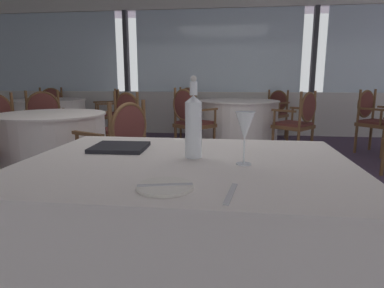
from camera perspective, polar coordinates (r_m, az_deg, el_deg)
The scene contains 23 objects.
ground_plane at distance 3.19m, azimuth 0.56°, elevation -9.08°, with size 15.15×15.15×0.00m, color #47384C.
window_wall_far at distance 6.65m, azimuth 4.32°, elevation 11.01°, with size 11.65×0.14×2.69m.
foreground_table at distance 1.57m, azimuth -0.88°, elevation -16.50°, with size 1.43×1.08×0.76m.
side_plate at distance 1.08m, azimuth -4.72°, elevation -7.42°, with size 0.19×0.19×0.01m, color silver.
butter_knife at distance 1.08m, azimuth -4.72°, elevation -7.16°, with size 0.18×0.02×0.00m, color silver.
dinner_fork at distance 1.03m, azimuth 6.77°, elevation -8.59°, with size 0.19×0.02×0.00m, color silver.
water_bottle at distance 1.46m, azimuth 0.26°, elevation 3.40°, with size 0.08×0.08×0.37m.
wine_glass at distance 1.35m, azimuth 9.22°, elevation 2.94°, with size 0.08×0.08×0.22m.
menu_book at distance 1.70m, azimuth -12.52°, elevation -0.55°, with size 0.27×0.24×0.02m, color black.
dining_chair_0_3 at distance 5.60m, azimuth 29.09°, elevation 4.28°, with size 0.66×0.65×0.96m.
background_table_1 at distance 6.16m, azimuth -23.61°, elevation 3.60°, with size 1.24×1.24×0.76m.
dining_chair_1_0 at distance 7.18m, azimuth -23.30°, elevation 5.91°, with size 0.65×0.62×0.94m.
dining_chair_1_2 at distance 5.10m, azimuth -24.34°, elevation 4.00°, with size 0.65×0.62×0.96m.
dining_chair_1_3 at distance 6.17m, azimuth -13.99°, elevation 5.77°, with size 0.62×0.65×0.93m.
background_table_2 at distance 3.73m, azimuth -23.07°, elevation -0.89°, with size 1.11×1.11×0.76m.
dining_chair_2_0 at distance 2.94m, azimuth -12.55°, elevation -0.20°, with size 0.62×0.64×0.93m.
dining_chair_2_1 at distance 4.31m, azimuth -12.38°, elevation 3.62°, with size 0.64×0.62×0.95m.
dining_chair_2_2 at distance 4.54m, azimuth -30.19°, elevation 2.79°, with size 0.62×0.64×0.95m.
background_table_3 at distance 5.48m, azimuth 8.02°, elevation 3.60°, with size 1.33×1.33×0.76m.
dining_chair_3_0 at distance 6.35m, azimuth 14.15°, elevation 5.82°, with size 0.66×0.65×0.90m.
dining_chair_3_1 at distance 6.19m, azimuth 0.07°, elevation 6.31°, with size 0.65×0.66×0.96m.
dining_chair_3_2 at distance 4.65m, azimuth -0.30°, elevation 4.74°, with size 0.66×0.65×0.99m.
dining_chair_3_3 at distance 4.87m, azimuth 18.23°, elevation 4.20°, with size 0.65×0.66×0.95m.
Camera 1 is at (0.34, -2.97, 1.12)m, focal length 30.49 mm.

